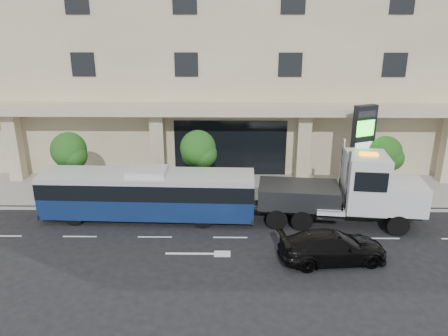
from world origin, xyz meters
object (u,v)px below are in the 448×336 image
(black_sedan, at_px, (333,247))
(signage_pylon, at_px, (362,151))
(city_bus, at_px, (148,193))
(tow_truck, at_px, (347,192))

(black_sedan, xyz_separation_m, signage_pylon, (3.37, 7.85, 2.38))
(city_bus, xyz_separation_m, black_sedan, (9.52, -4.54, -0.81))
(black_sedan, bearing_deg, signage_pylon, -30.68)
(signage_pylon, bearing_deg, city_bus, 170.30)
(city_bus, relative_size, black_sedan, 2.36)
(tow_truck, xyz_separation_m, black_sedan, (-1.61, -4.00, -1.15))
(city_bus, bearing_deg, signage_pylon, 16.25)
(tow_truck, xyz_separation_m, signage_pylon, (1.75, 3.85, 1.23))
(tow_truck, relative_size, black_sedan, 1.98)
(city_bus, bearing_deg, black_sedan, -23.64)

